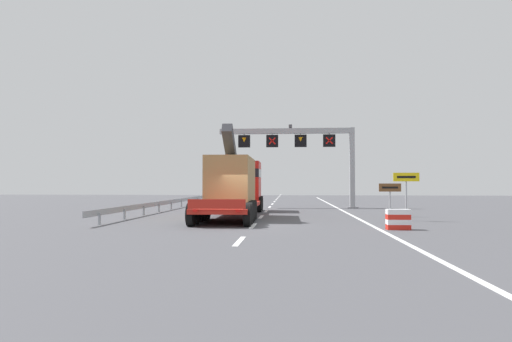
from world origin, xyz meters
TOP-DOWN VIEW (x-y plane):
  - ground at (0.00, 0.00)m, footprint 112.00×112.00m
  - lane_markings at (0.50, 27.85)m, footprint 0.20×70.30m
  - edge_line_right at (6.20, 12.00)m, footprint 0.20×63.00m
  - overhead_lane_gantry at (3.34, 15.71)m, footprint 11.66×0.90m
  - heavy_haul_truck_red at (-1.19, 6.58)m, footprint 3.15×14.09m
  - exit_sign_yellow at (8.59, 3.06)m, footprint 1.39×0.15m
  - tourist_info_sign_brown at (8.43, 6.22)m, footprint 1.34×0.15m
  - crash_barrier_striped at (7.03, -1.55)m, footprint 1.01×0.52m
  - guardrail_left at (-7.18, 14.28)m, footprint 0.13×32.55m

SIDE VIEW (x-z plane):
  - ground at x=0.00m, z-range 0.00..0.00m
  - edge_line_right at x=6.20m, z-range 0.00..0.01m
  - lane_markings at x=0.50m, z-range 0.00..0.01m
  - crash_barrier_striped at x=7.03m, z-range 0.00..0.90m
  - guardrail_left at x=-7.18m, z-range 0.18..0.94m
  - tourist_info_sign_brown at x=8.43m, z-range 0.52..2.56m
  - exit_sign_yellow at x=8.59m, z-range 0.66..3.29m
  - heavy_haul_truck_red at x=-1.19m, z-range -0.66..4.64m
  - overhead_lane_gantry at x=3.34m, z-range 1.94..8.98m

